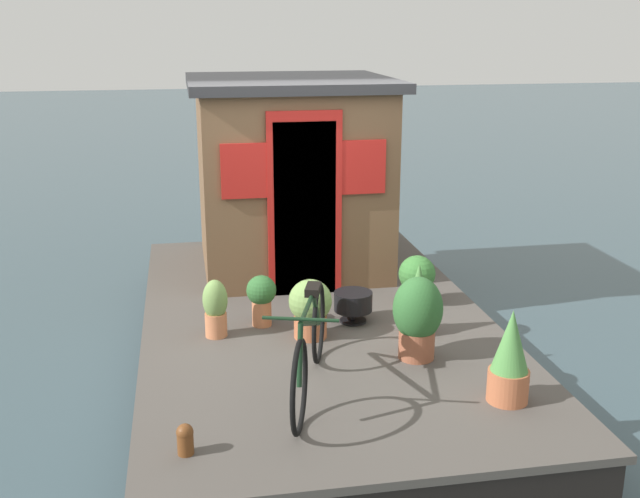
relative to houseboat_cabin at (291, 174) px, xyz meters
name	(u,v)px	position (x,y,z in m)	size (l,w,h in m)	color
ground_plane	(316,356)	(-1.57, 0.00, -1.43)	(60.00, 60.00, 0.00)	#384C54
houseboat_deck	(316,336)	(-1.57, 0.00, -1.23)	(5.36, 3.11, 0.40)	#4C4742
houseboat_cabin	(291,174)	(0.00, 0.00, 0.00)	(2.08, 2.10, 2.03)	brown
bicycle	(310,347)	(-3.04, 0.31, -0.67)	(1.67, 0.64, 0.77)	black
potted_plant_thyme	(261,296)	(-1.70, 0.51, -0.76)	(0.26, 0.26, 0.46)	#C6754C
potted_plant_lavender	(418,316)	(-2.60, -0.63, -0.67)	(0.40, 0.40, 0.68)	#935138
potted_plant_succulent	(215,308)	(-1.87, 0.92, -0.77)	(0.21, 0.21, 0.51)	#C6754C
potted_plant_basil	(418,300)	(-2.12, -0.79, -0.72)	(0.24, 0.24, 0.64)	#C6754C
potted_plant_rosemary	(510,358)	(-3.42, -1.05, -0.70)	(0.29, 0.29, 0.69)	#B2603D
potted_plant_ivy	(310,307)	(-2.04, 0.13, -0.75)	(0.37, 0.37, 0.51)	#B2603D
potted_plant_geranium	(417,278)	(-1.43, -0.99, -0.77)	(0.35, 0.35, 0.48)	#935138
charcoal_grill	(353,302)	(-1.76, -0.30, -0.84)	(0.34, 0.34, 0.28)	black
mooring_bollard	(185,438)	(-3.72, 1.21, -0.92)	(0.11, 0.11, 0.20)	brown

